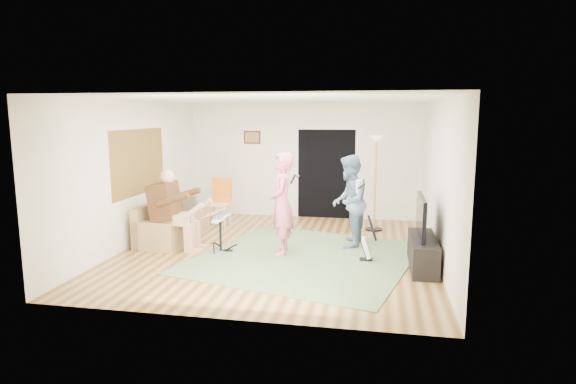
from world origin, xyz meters
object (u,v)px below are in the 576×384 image
Objects in this scene: television at (421,216)px; sofa at (169,226)px; guitarist at (349,201)px; dining_chair at (220,209)px; drum_kit at (221,236)px; singer at (282,204)px; guitar_spare at (367,248)px; torchiere_lamp at (376,166)px; tv_cabinet at (423,253)px.

sofa is at bearing 168.78° from television.
dining_chair is at bearing -108.71° from guitarist.
drum_kit is 1.27m from singer.
singer is 2.27× the size of guitar_spare.
sofa is 4.41m from torchiere_lamp.
torchiere_lamp is 1.44× the size of tv_cabinet.
sofa reaches higher than drum_kit.
tv_cabinet is at bearing -71.99° from torchiere_lamp.
tv_cabinet is 0.60m from television.
torchiere_lamp is at bearing 38.77° from drum_kit.
guitar_spare is at bearing 166.27° from tv_cabinet.
tv_cabinet is (1.26, -1.05, -0.61)m from guitarist.
dining_chair is 0.89× the size of television.
guitar_spare is at bearing 27.71° from guitarist.
torchiere_lamp is at bearing 20.87° from sofa.
dining_chair is (-1.80, 1.94, -0.53)m from singer.
drum_kit is at bearing -141.23° from torchiere_lamp.
dining_chair is 0.75× the size of tv_cabinet.
singer is 0.90× the size of torchiere_lamp.
guitar_spare reaches higher than tv_cabinet.
singer is at bearing -13.60° from sofa.
television is at bearing -27.29° from dining_chair.
tv_cabinet is (4.19, -2.30, -0.12)m from dining_chair.
guitar_spare is at bearing 75.81° from singer.
guitar_spare is 0.67× the size of television.
television is (-0.05, 0.00, 0.60)m from tv_cabinet.
singer is (1.11, 0.07, 0.61)m from drum_kit.
drum_kit is 0.85× the size of guitar_spare.
sofa is 3.58m from guitarist.
guitarist is at bearing -21.24° from dining_chair.
guitar_spare is 0.39× the size of torchiere_lamp.
guitarist is 1.63× the size of dining_chair.
drum_kit is 0.37× the size of singer.
guitarist reaches higher than television.
singer is at bearing 174.61° from guitar_spare.
drum_kit is at bearing -69.32° from dining_chair.
guitar_spare is 0.92m from tv_cabinet.
singer is 2.50m from tv_cabinet.
sofa is 1.35× the size of tv_cabinet.
guitarist is (1.13, 0.70, -0.04)m from singer.
drum_kit is at bearing 178.44° from guitar_spare.
drum_kit is 0.48× the size of tv_cabinet.
tv_cabinet is at bearing 72.63° from singer.
drum_kit is 3.51m from tv_cabinet.
guitar_spare is 0.57× the size of tv_cabinet.
torchiere_lamp reaches higher than singer.
singer is 1.29× the size of tv_cabinet.
sofa is at bearing 168.89° from tv_cabinet.
torchiere_lamp reaches higher than tv_cabinet.
sofa is at bearing -83.84° from guitarist.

